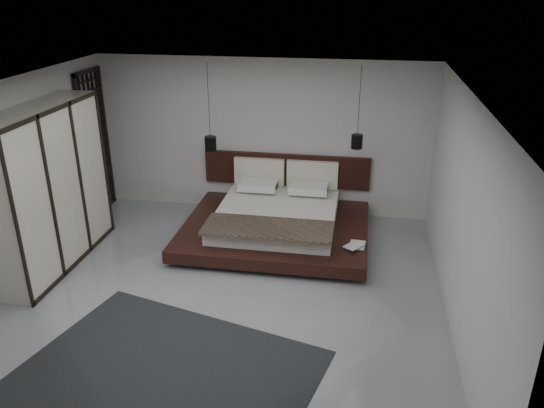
% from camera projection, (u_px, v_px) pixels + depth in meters
% --- Properties ---
extents(floor, '(6.00, 6.00, 0.00)m').
position_uv_depth(floor, '(223.00, 294.00, 7.36)').
color(floor, '#93959B').
rests_on(floor, ground).
extents(ceiling, '(6.00, 6.00, 0.00)m').
position_uv_depth(ceiling, '(214.00, 92.00, 6.26)').
color(ceiling, white).
rests_on(ceiling, wall_back).
extents(wall_back, '(6.00, 0.00, 6.00)m').
position_uv_depth(wall_back, '(262.00, 137.00, 9.53)').
color(wall_back, '#B8B8B6').
rests_on(wall_back, floor).
extents(wall_front, '(6.00, 0.00, 6.00)m').
position_uv_depth(wall_front, '(118.00, 349.00, 4.09)').
color(wall_front, '#B8B8B6').
rests_on(wall_front, floor).
extents(wall_left, '(0.00, 6.00, 6.00)m').
position_uv_depth(wall_left, '(8.00, 186.00, 7.27)').
color(wall_left, '#B8B8B6').
rests_on(wall_left, floor).
extents(wall_right, '(0.00, 6.00, 6.00)m').
position_uv_depth(wall_right, '(462.00, 217.00, 6.34)').
color(wall_right, '#B8B8B6').
rests_on(wall_right, floor).
extents(lattice_screen, '(0.05, 0.90, 2.60)m').
position_uv_depth(lattice_screen, '(96.00, 143.00, 9.53)').
color(lattice_screen, black).
rests_on(lattice_screen, floor).
extents(bed, '(3.02, 2.49, 1.12)m').
position_uv_depth(bed, '(277.00, 220.00, 8.89)').
color(bed, black).
rests_on(bed, floor).
extents(book_lower, '(0.25, 0.33, 0.03)m').
position_uv_depth(book_lower, '(350.00, 244.00, 8.07)').
color(book_lower, '#99724C').
rests_on(book_lower, bed).
extents(book_upper, '(0.33, 0.34, 0.02)m').
position_uv_depth(book_upper, '(348.00, 244.00, 8.04)').
color(book_upper, '#99724C').
rests_on(book_upper, book_lower).
extents(pendant_left, '(0.20, 0.20, 1.50)m').
position_uv_depth(pendant_left, '(211.00, 143.00, 9.09)').
color(pendant_left, black).
rests_on(pendant_left, ceiling).
extents(pendant_right, '(0.19, 0.19, 1.34)m').
position_uv_depth(pendant_right, '(357.00, 141.00, 8.65)').
color(pendant_right, black).
rests_on(pendant_right, ceiling).
extents(wardrobe, '(0.58, 2.46, 2.41)m').
position_uv_depth(wardrobe, '(49.00, 189.00, 7.72)').
color(wardrobe, beige).
rests_on(wardrobe, floor).
extents(rug, '(3.64, 3.00, 0.01)m').
position_uv_depth(rug, '(166.00, 374.00, 5.84)').
color(rug, black).
rests_on(rug, floor).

